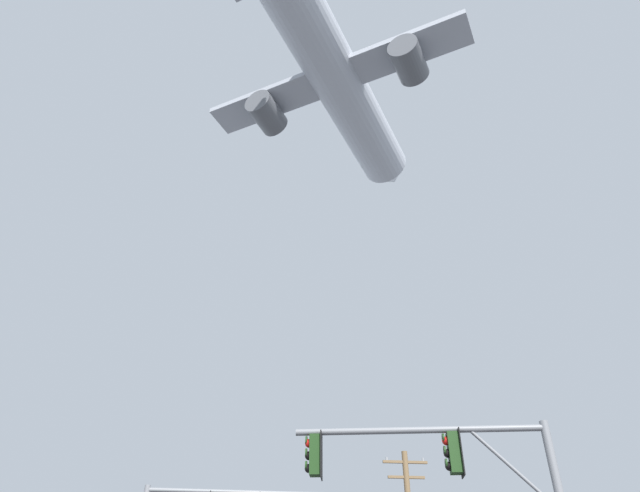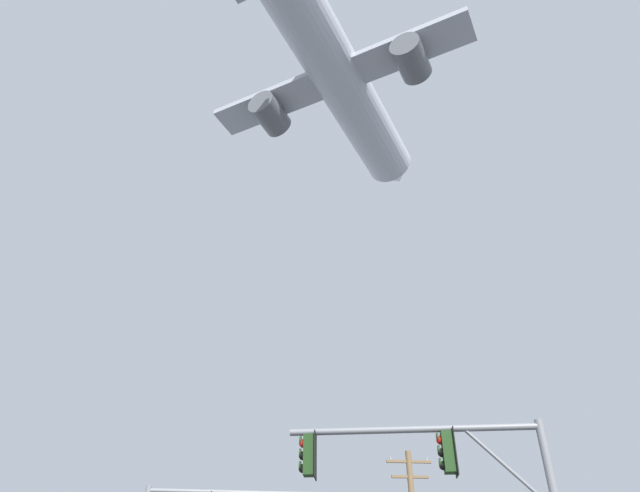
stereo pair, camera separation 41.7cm
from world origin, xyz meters
The scene contains 2 objects.
signal_pole_near centered at (4.26, 8.00, 4.24)m, with size 5.80×1.17×5.61m.
airplane centered at (4.41, 26.89, 40.53)m, with size 21.28×27.56×8.17m.
Camera 1 is at (-0.09, -4.94, 1.63)m, focal length 31.78 mm.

